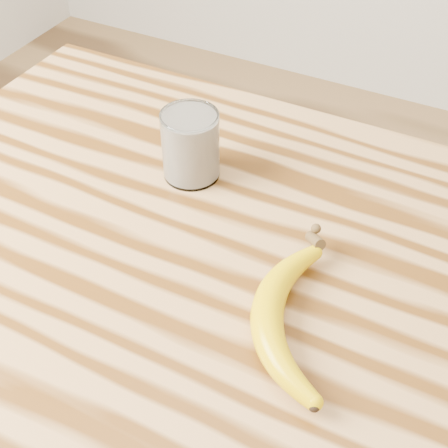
% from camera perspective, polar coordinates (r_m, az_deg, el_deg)
% --- Properties ---
extents(table, '(1.20, 0.80, 0.90)m').
position_cam_1_polar(table, '(0.89, 2.58, -10.89)').
color(table, '#AB7A47').
rests_on(table, ground).
extents(smoothie_glass, '(0.08, 0.08, 0.11)m').
position_cam_1_polar(smoothie_glass, '(0.91, -3.08, 7.20)').
color(smoothie_glass, white).
rests_on(smoothie_glass, table).
extents(banana, '(0.22, 0.34, 0.04)m').
position_cam_1_polar(banana, '(0.73, 3.86, -8.31)').
color(banana, '#D6AC00').
rests_on(banana, table).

